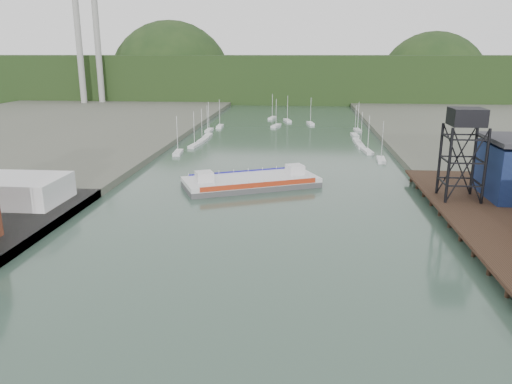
# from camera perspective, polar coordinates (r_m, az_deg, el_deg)

# --- Properties ---
(east_pier) EXTENTS (14.00, 70.00, 2.45)m
(east_pier) POSITION_cam_1_polar(r_m,az_deg,el_deg) (85.20, 25.74, -3.27)
(east_pier) COLOR black
(east_pier) RESTS_ON ground
(white_shed) EXTENTS (18.00, 12.00, 4.50)m
(white_shed) POSITION_cam_1_polar(r_m,az_deg,el_deg) (98.21, -26.13, 0.22)
(white_shed) COLOR silver
(white_shed) RESTS_ON west_quay
(lift_tower) EXTENTS (6.50, 6.50, 16.00)m
(lift_tower) POSITION_cam_1_polar(r_m,az_deg,el_deg) (93.67, 22.90, 7.30)
(lift_tower) COLOR black
(lift_tower) RESTS_ON east_pier
(marina_sailboats) EXTENTS (57.71, 92.65, 0.90)m
(marina_sailboats) POSITION_cam_1_polar(r_m,az_deg,el_deg) (171.35, 3.00, 6.55)
(marina_sailboats) COLOR silver
(marina_sailboats) RESTS_ON ground
(smokestacks) EXTENTS (11.20, 8.20, 60.00)m
(smokestacks) POSITION_cam_1_polar(r_m,az_deg,el_deg) (286.39, -18.57, 15.36)
(smokestacks) COLOR #979692
(smokestacks) RESTS_ON ground
(distant_hills) EXTENTS (500.00, 120.00, 80.00)m
(distant_hills) POSITION_cam_1_polar(r_m,az_deg,el_deg) (332.60, 3.54, 12.65)
(distant_hills) COLOR black
(distant_hills) RESTS_ON ground
(chain_ferry) EXTENTS (29.88, 21.46, 4.00)m
(chain_ferry) POSITION_cam_1_polar(r_m,az_deg,el_deg) (104.94, -0.58, 1.22)
(chain_ferry) COLOR #4A4A4D
(chain_ferry) RESTS_ON ground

